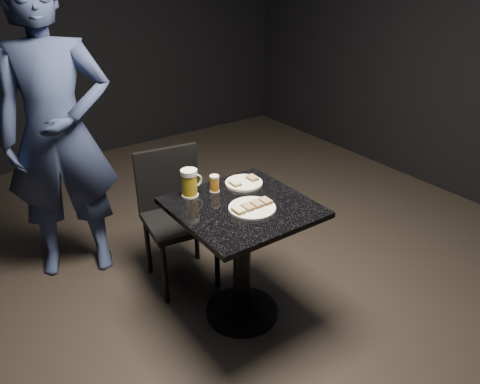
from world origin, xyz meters
name	(u,v)px	position (x,y,z in m)	size (l,w,h in m)	color
floor	(242,312)	(0.00, 0.00, 0.00)	(6.00, 6.00, 0.00)	black
plate_large	(252,208)	(0.01, -0.07, 0.76)	(0.25, 0.25, 0.01)	white
plate_small	(244,183)	(0.16, 0.20, 0.76)	(0.22, 0.22, 0.01)	white
patron	(58,135)	(-0.63, 1.08, 0.96)	(0.70, 0.46, 1.91)	navy
table	(242,243)	(0.00, 0.00, 0.51)	(0.70, 0.70, 0.75)	black
beer_mug	(190,183)	(-0.17, 0.26, 0.83)	(0.14, 0.09, 0.16)	white
beer_tumbler	(215,184)	(-0.03, 0.22, 0.80)	(0.06, 0.06, 0.10)	silver
chair	(175,209)	(-0.12, 0.57, 0.50)	(0.47, 0.47, 0.88)	black
canapes_on_plate_large	(252,205)	(0.01, -0.07, 0.77)	(0.23, 0.07, 0.02)	#4C3521
canapes_on_plate_small	(244,180)	(0.16, 0.20, 0.77)	(0.17, 0.07, 0.02)	#4C3521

